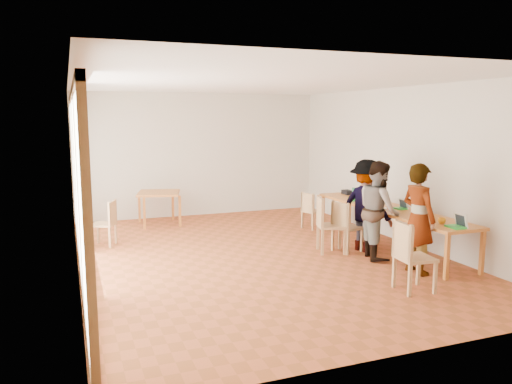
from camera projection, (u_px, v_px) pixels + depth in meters
ground at (258, 255)px, 8.82m from camera, size 8.00×8.00×0.00m
wall_back at (200, 155)px, 12.29m from camera, size 6.00×0.10×3.00m
wall_front at (404, 212)px, 4.89m from camera, size 6.00×0.10×3.00m
wall_right at (403, 165)px, 9.64m from camera, size 0.10×8.00×3.00m
window_wall at (76, 179)px, 7.56m from camera, size 0.10×8.00×3.00m
ceiling at (258, 81)px, 8.37m from camera, size 6.00×8.00×0.04m
communal_table at (389, 210)px, 9.31m from camera, size 0.80×4.00×0.75m
side_table at (159, 195)px, 11.26m from camera, size 0.90×0.90×0.75m
chair_near at (409, 249)px, 6.91m from camera, size 0.50×0.50×0.53m
chair_mid at (344, 221)px, 8.96m from camera, size 0.53×0.53×0.49m
chair_far at (326, 219)px, 8.94m from camera, size 0.59×0.59×0.54m
chair_empty at (310, 207)px, 10.85m from camera, size 0.48×0.48×0.43m
chair_spare at (108, 218)px, 9.41m from camera, size 0.53×0.53×0.46m
person_near at (418, 219)px, 7.72m from camera, size 0.48×0.67×1.73m
person_mid at (379, 210)px, 8.57m from camera, size 0.84×0.96×1.69m
person_far at (366, 206)px, 9.02m from camera, size 0.92×1.22×1.67m
laptop_near at (458, 224)px, 7.61m from camera, size 0.25×0.28×0.23m
laptop_mid at (402, 206)px, 9.17m from camera, size 0.22×0.25×0.19m
laptop_far at (356, 196)px, 10.35m from camera, size 0.27×0.28×0.19m
yellow_mug at (442, 221)px, 7.88m from camera, size 0.16×0.16×0.10m
green_bottle at (354, 195)px, 9.96m from camera, size 0.07×0.07×0.28m
clear_glass at (426, 212)px, 8.63m from camera, size 0.07×0.07×0.09m
condiment_cup at (385, 210)px, 8.94m from camera, size 0.08×0.08×0.06m
pink_phone at (385, 209)px, 9.11m from camera, size 0.05×0.10×0.01m
black_pouch at (347, 192)px, 10.90m from camera, size 0.16×0.26×0.09m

